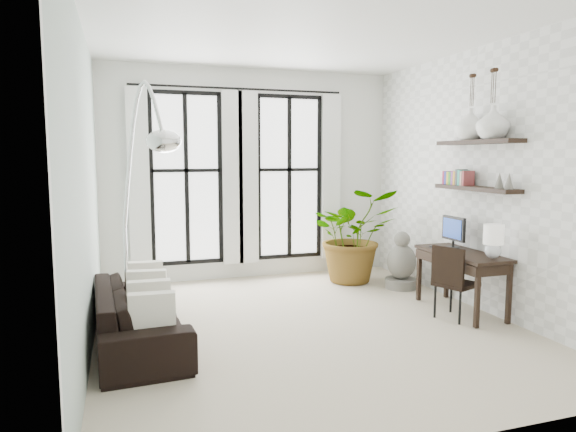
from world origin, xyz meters
name	(u,v)px	position (x,y,z in m)	size (l,w,h in m)	color
floor	(307,325)	(0.00, 0.00, 0.00)	(5.00, 5.00, 0.00)	beige
ceiling	(308,30)	(0.00, 0.00, 3.20)	(5.00, 5.00, 0.00)	white
wall_left	(85,186)	(-2.25, 0.00, 1.60)	(5.00, 5.00, 0.00)	#A5B8AE
wall_right	(481,180)	(2.25, 0.00, 1.60)	(5.00, 5.00, 0.00)	white
wall_back	(251,175)	(0.00, 2.50, 1.60)	(4.50, 4.50, 0.00)	white
windows	(240,178)	(-0.20, 2.43, 1.56)	(3.26, 0.13, 2.65)	white
wall_shelves	(474,169)	(2.11, -0.05, 1.73)	(0.25, 1.30, 0.60)	black
sofa	(139,315)	(-1.80, -0.01, 0.30)	(2.04, 0.80, 0.60)	black
throw_pillows	(148,295)	(-1.70, -0.01, 0.50)	(0.40, 1.52, 0.40)	white
plant	(354,235)	(1.38, 1.72, 0.71)	(1.28, 1.11, 1.42)	#2D7228
desk	(464,256)	(1.95, -0.15, 0.70)	(0.53, 1.25, 1.13)	black
desk_chair	(452,278)	(1.67, -0.32, 0.49)	(0.53, 0.53, 0.86)	black
arc_lamp	(143,151)	(-1.69, 0.23, 1.94)	(0.77, 0.77, 2.63)	silver
buddha	(401,264)	(1.86, 1.13, 0.34)	(0.46, 0.46, 0.82)	gray
vase_a	(493,122)	(2.11, -0.34, 2.27)	(0.37, 0.37, 0.38)	white
vase_b	(470,124)	(2.11, 0.06, 2.27)	(0.37, 0.37, 0.38)	white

